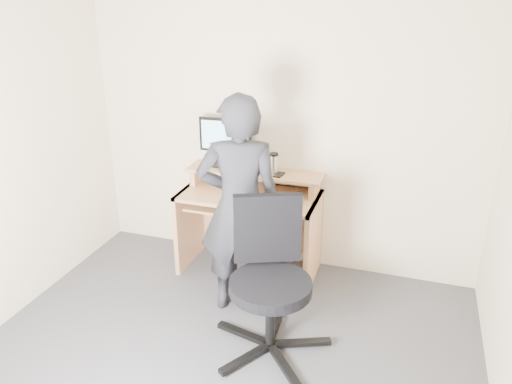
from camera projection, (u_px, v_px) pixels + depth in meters
The scene contains 12 objects.
back_wall at pixel (282, 131), 4.31m from camera, with size 3.50×0.02×2.50m, color beige.
desk at pixel (252, 212), 4.44m from camera, with size 1.20×0.60×0.91m.
monitor at pixel (225, 138), 4.36m from camera, with size 0.47×0.13×0.44m.
external_drive at pixel (252, 159), 4.34m from camera, with size 0.07×0.13×0.20m, color black.
travel_mug at pixel (274, 165), 4.27m from camera, with size 0.07×0.07×0.16m, color silver.
smartphone at pixel (279, 175), 4.26m from camera, with size 0.07×0.13×0.01m, color black.
charger at pixel (227, 168), 4.37m from camera, with size 0.04×0.04×0.04m, color black.
headphones at pixel (246, 168), 4.42m from camera, with size 0.16×0.16×0.02m, color silver.
keyboard at pixel (241, 206), 4.26m from camera, with size 0.46×0.18×0.03m, color black.
mouse at pixel (290, 202), 4.09m from camera, with size 0.10×0.06×0.04m, color black.
office_chair at pixel (269, 273), 3.43m from camera, with size 0.85×0.83×1.07m.
person at pixel (239, 207), 3.75m from camera, with size 0.63×0.42×1.74m, color black.
Camera 1 is at (1.08, -2.30, 2.41)m, focal length 35.00 mm.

